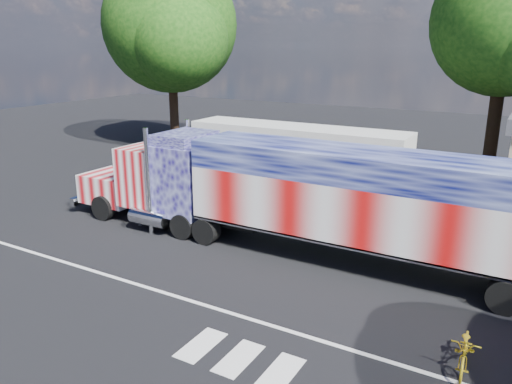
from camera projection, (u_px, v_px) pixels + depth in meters
The scene contains 8 objects.
ground at pixel (216, 260), 18.73m from camera, with size 100.00×100.00×0.00m, color black.
lane_markings at pixel (192, 317), 14.78m from camera, with size 30.00×2.67×0.01m.
semi_truck at pixel (306, 195), 18.72m from camera, with size 21.34×3.37×4.55m.
coach_bus at pixel (296, 157), 27.38m from camera, with size 12.23×2.85×3.56m.
woman at pixel (138, 207), 22.25m from camera, with size 0.60×0.39×1.65m, color slate.
bicycle at pixel (465, 350), 12.32m from camera, with size 0.66×1.90×1.00m, color gold.
tree_nw_a at pixel (171, 26), 37.46m from camera, with size 10.58×10.07×14.28m.
tree_ne_a at pixel (510, 23), 25.56m from camera, with size 8.08×7.69×12.79m.
Camera 1 is at (9.94, -14.18, 7.73)m, focal length 35.00 mm.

